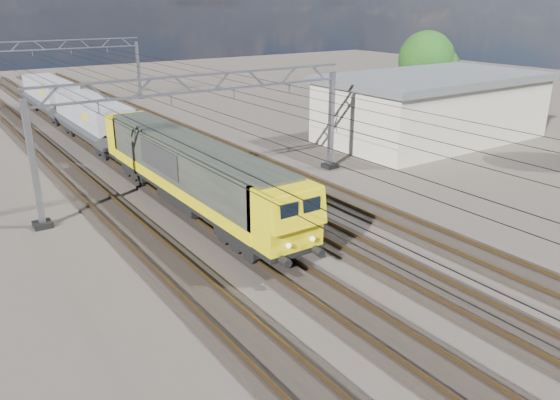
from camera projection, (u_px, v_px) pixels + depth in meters
ground at (242, 213)px, 29.98m from camera, size 160.00×160.00×0.00m
track_outer_west at (137, 236)px, 26.77m from camera, size 2.60×140.00×0.30m
track_loco at (209, 219)px, 28.89m from camera, size 2.60×140.00×0.30m
track_inner_east at (272, 204)px, 31.02m from camera, size 2.60×140.00×0.30m
track_outer_east at (327, 191)px, 33.14m from camera, size 2.60×140.00×0.30m
catenary_gantry_mid at (205, 130)px, 31.75m from camera, size 19.90×0.90×7.11m
catenary_gantry_far at (55, 70)px, 59.68m from camera, size 19.90×0.90×7.11m
overhead_wires at (175, 89)px, 34.23m from camera, size 12.03×140.00×0.53m
locomotive at (190, 169)px, 29.75m from camera, size 2.76×21.10×3.62m
hopper_wagon_lead at (93, 118)px, 43.50m from camera, size 3.38×13.00×3.25m
hopper_wagon_mid at (51, 95)px, 54.52m from camera, size 3.38×13.00×3.25m
industrial_shed at (432, 107)px, 45.40m from camera, size 18.60×10.60×5.40m
tree_far at (430, 61)px, 54.98m from camera, size 5.96×5.56×8.33m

